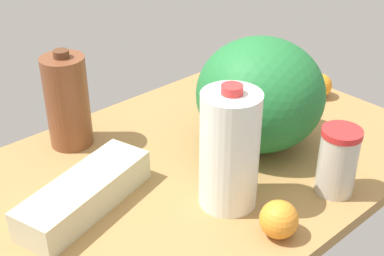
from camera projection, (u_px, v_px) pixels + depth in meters
The scene contains 9 objects.
countertop at pixel (192, 169), 129.12cm from camera, with size 120.00×76.00×3.00cm, color #A07643.
milk_jug at pixel (230, 150), 109.43cm from camera, with size 12.41×12.41×27.73cm.
watermelon at pixel (260, 94), 129.79cm from camera, with size 31.37×31.37×27.79cm, color #217235.
tumbler_cup at pixel (338, 161), 115.29cm from camera, with size 8.70×8.70×15.66cm.
egg_carton at pixel (85, 193), 112.55cm from camera, with size 32.36×10.60×6.93cm, color beige.
chocolate_milk_jug at pixel (67, 101), 131.01cm from camera, with size 10.73×10.73×25.20cm.
lemon_near_front at pixel (286, 72), 167.18cm from camera, with size 6.72×6.72×6.72cm, color yellow.
orange_beside_bowl at pixel (320, 86), 157.93cm from camera, with size 7.14×7.14×7.14cm, color orange.
orange_loose at pixel (279, 219), 104.62cm from camera, with size 7.76×7.76×7.76cm, color orange.
Camera 1 is at (71.90, 78.96, 74.77)cm, focal length 50.00 mm.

